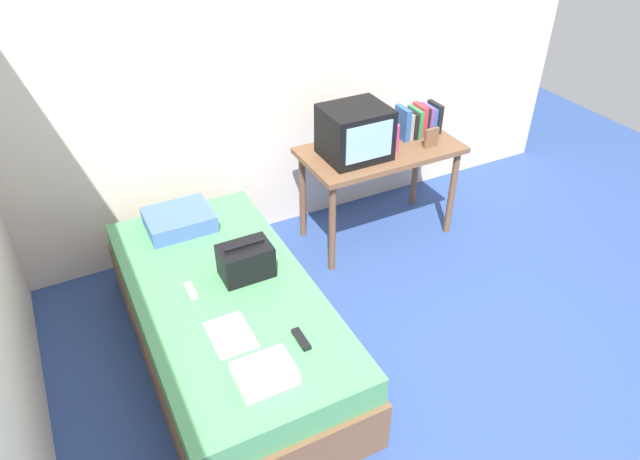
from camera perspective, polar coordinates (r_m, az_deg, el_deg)
ground_plane at (r=3.53m, az=10.11°, el=-15.14°), size 8.00×8.00×0.00m
wall_back at (r=4.23m, az=-4.42°, el=16.07°), size 5.20×0.10×2.60m
bed at (r=3.52m, az=-8.99°, el=-9.05°), size 1.00×2.00×0.51m
desk at (r=4.29m, az=5.92°, el=6.91°), size 1.16×0.60×0.75m
tv at (r=4.05m, az=3.46°, el=9.58°), size 0.44×0.39×0.36m
water_bottle at (r=4.17m, az=7.36°, el=8.95°), size 0.06×0.06×0.20m
book_row at (r=4.44m, az=9.63°, el=10.55°), size 0.33×0.17×0.24m
picture_frame at (r=4.29m, az=10.92°, el=8.92°), size 0.11×0.02×0.14m
pillow at (r=3.87m, az=-13.71°, el=0.98°), size 0.42×0.34×0.11m
handbag at (r=3.37m, az=-7.33°, el=-3.02°), size 0.30×0.20×0.22m
magazine at (r=3.08m, az=-8.79°, el=-10.17°), size 0.21×0.29×0.01m
remote_dark at (r=3.01m, az=-1.87°, el=-10.69°), size 0.04×0.16×0.02m
remote_silver at (r=3.36m, az=-12.61°, el=-5.85°), size 0.04×0.14×0.02m
folded_towel at (r=2.84m, az=-5.47°, el=-13.89°), size 0.28×0.22×0.07m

